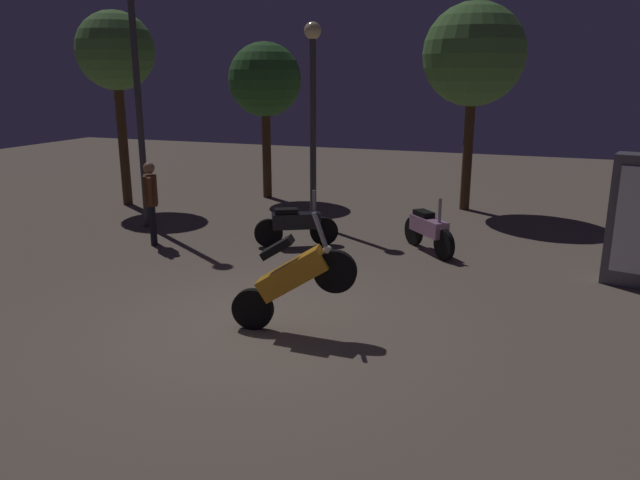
{
  "coord_description": "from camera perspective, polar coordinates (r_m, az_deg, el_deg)",
  "views": [
    {
      "loc": [
        3.46,
        -6.87,
        3.29
      ],
      "look_at": [
        0.52,
        1.01,
        1.0
      ],
      "focal_mm": 34.23,
      "sensor_mm": 36.0,
      "label": 1
    }
  ],
  "objects": [
    {
      "name": "motorcycle_pink_parked_left",
      "position": [
        11.77,
        10.11,
        0.97
      ],
      "size": [
        1.19,
        1.3,
        1.11
      ],
      "rotation": [
        0.0,
        0.0,
        5.45
      ],
      "color": "black",
      "rests_on": "ground_plane"
    },
    {
      "name": "streetlamp_far",
      "position": [
        13.37,
        -0.67,
        13.19
      ],
      "size": [
        0.36,
        0.36,
        4.35
      ],
      "color": "#38383D",
      "rests_on": "ground_plane"
    },
    {
      "name": "streetlamp_near",
      "position": [
        13.77,
        -16.9,
        15.97
      ],
      "size": [
        0.36,
        0.36,
        5.81
      ],
      "color": "#38383D",
      "rests_on": "ground_plane"
    },
    {
      "name": "motorcycle_orange_foreground",
      "position": [
        7.9,
        -2.58,
        -3.57
      ],
      "size": [
        1.65,
        0.48,
        1.63
      ],
      "rotation": [
        0.0,
        0.0,
        0.2
      ],
      "color": "black",
      "rests_on": "ground_plane"
    },
    {
      "name": "tree_left_bg",
      "position": [
        16.45,
        -18.57,
        16.23
      ],
      "size": [
        1.91,
        1.91,
        4.81
      ],
      "color": "#4C331E",
      "rests_on": "ground_plane"
    },
    {
      "name": "tree_right_bg",
      "position": [
        15.5,
        14.18,
        16.37
      ],
      "size": [
        2.42,
        2.42,
        4.96
      ],
      "color": "#4C331E",
      "rests_on": "ground_plane"
    },
    {
      "name": "tree_center_bg",
      "position": [
        16.71,
        -5.16,
        14.59
      ],
      "size": [
        1.93,
        1.93,
        4.13
      ],
      "color": "#4C331E",
      "rests_on": "ground_plane"
    },
    {
      "name": "person_rider_beside",
      "position": [
        12.44,
        -15.52,
        3.97
      ],
      "size": [
        0.43,
        0.61,
        1.65
      ],
      "rotation": [
        0.0,
        0.0,
        0.56
      ],
      "color": "black",
      "rests_on": "ground_plane"
    },
    {
      "name": "motorcycle_black_parked_right",
      "position": [
        12.01,
        -2.25,
        1.48
      ],
      "size": [
        1.51,
        0.87,
        1.11
      ],
      "rotation": [
        0.0,
        0.0,
        0.49
      ],
      "color": "black",
      "rests_on": "ground_plane"
    },
    {
      "name": "ground_plane",
      "position": [
        8.37,
        -5.79,
        -8.0
      ],
      "size": [
        40.0,
        40.0,
        0.0
      ],
      "primitive_type": "plane",
      "color": "#756656"
    }
  ]
}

